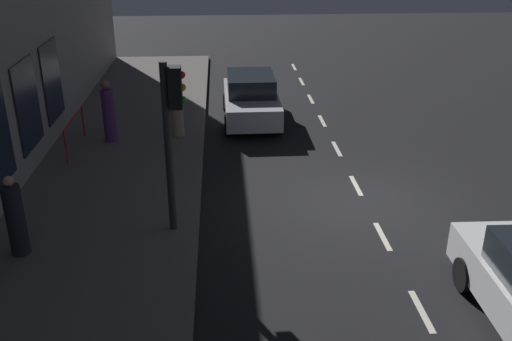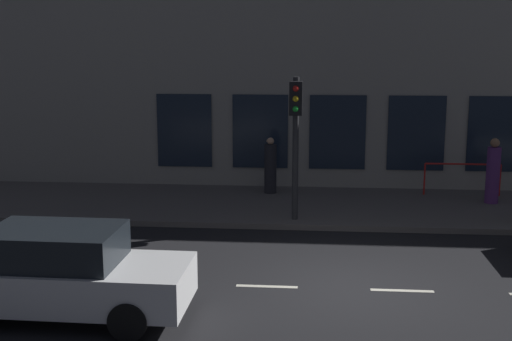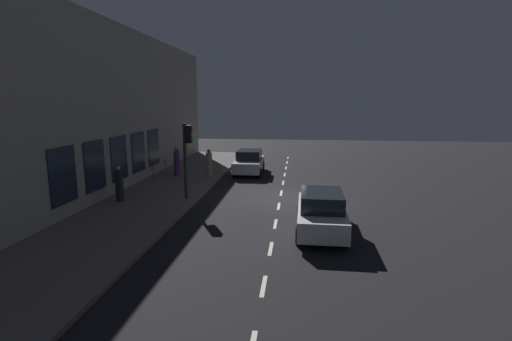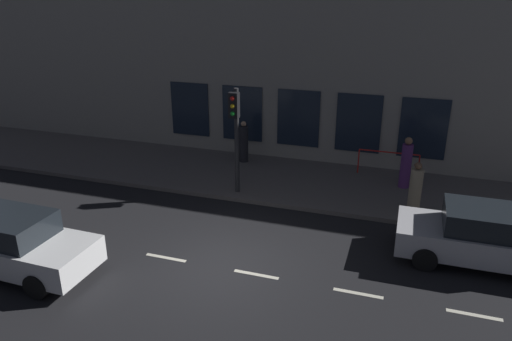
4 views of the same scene
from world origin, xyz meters
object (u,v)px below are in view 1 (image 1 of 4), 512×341
Objects in this scene: parked_car_0 at (251,98)px; pedestrian_0 at (177,111)px; traffic_light at (172,122)px; pedestrian_1 at (15,219)px; pedestrian_2 at (109,113)px.

pedestrian_0 reaches higher than parked_car_0.
traffic_light is 0.89× the size of parked_car_0.
pedestrian_1 reaches higher than parked_car_0.
pedestrian_2 is (2.00, 0.37, 0.10)m from pedestrian_0.
pedestrian_0 is 0.99× the size of pedestrian_1.
parked_car_0 is 2.42× the size of pedestrian_1.
traffic_light is 6.23m from pedestrian_2.
pedestrian_0 is 0.90× the size of pedestrian_2.
pedestrian_1 reaches higher than pedestrian_0.
parked_car_0 is 2.91m from pedestrian_0.
pedestrian_1 is 6.42m from pedestrian_2.
parked_car_0 is (-2.01, -7.60, -1.80)m from traffic_light.
traffic_light is 2.18× the size of pedestrian_0.
pedestrian_1 is at bearing 58.36° from parked_car_0.
pedestrian_1 is (3.10, 0.83, -1.66)m from traffic_light.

